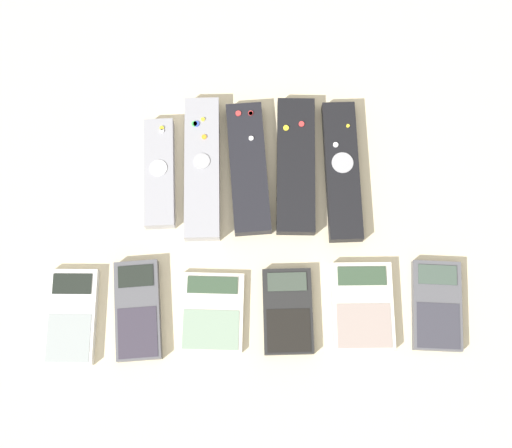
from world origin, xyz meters
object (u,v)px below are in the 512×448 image
Objects in this scene: calculator_3 at (291,311)px; remote_4 at (345,171)px; remote_0 at (163,173)px; calculator_0 at (75,316)px; remote_3 at (299,166)px; remote_1 at (205,168)px; calculator_1 at (141,310)px; remote_2 at (252,168)px; calculator_4 at (366,306)px; calculator_2 at (215,312)px; calculator_5 at (440,305)px.

remote_4 is at bearing 66.94° from calculator_3.
calculator_0 is at bearing -121.48° from remote_0.
remote_0 is 1.23× the size of calculator_0.
remote_1 is at bearing -177.26° from remote_3.
calculator_0 is at bearing -152.72° from remote_4.
remote_2 is at bearing 49.30° from calculator_1.
remote_2 reaches higher than remote_4.
remote_4 reaches higher than calculator_4.
calculator_1 reaches higher than calculator_4.
remote_0 is 0.27m from remote_4.
calculator_0 is at bearing -176.57° from calculator_2.
remote_0 is 1.34× the size of calculator_4.
calculator_3 is (0.31, 0.00, 0.00)m from calculator_0.
remote_1 is 0.07m from remote_2.
remote_0 is at bearing 61.32° from calculator_0.
remote_3 is (0.14, 0.00, -0.00)m from remote_1.
calculator_3 is (0.11, -0.00, 0.00)m from calculator_2.
calculator_0 is (-0.39, -0.21, -0.00)m from remote_4.
remote_1 reaches higher than calculator_5.
remote_0 is at bearing 156.46° from calculator_5.
calculator_4 is at bearing -85.22° from remote_4.
calculator_4 is at bearing -176.90° from calculator_5.
calculator_5 is at bearing -3.39° from calculator_1.
calculator_3 is at bearing -176.59° from calculator_4.
remote_0 is 0.20m from remote_3.
remote_4 is 1.86× the size of calculator_2.
calculator_1 reaches higher than calculator_5.
remote_0 is 1.16× the size of calculator_1.
remote_0 reaches higher than remote_4.
remote_1 is 1.07× the size of remote_2.
calculator_4 is (0.16, -0.21, -0.00)m from remote_2.
remote_4 reaches higher than calculator_1.
remote_1 reaches higher than calculator_4.
calculator_1 is 1.10× the size of calculator_5.
remote_3 is at bearing 171.24° from remote_4.
remote_4 is (0.27, -0.00, -0.00)m from remote_0.
remote_0 is 0.13m from remote_2.
remote_1 is at bearing 4.72° from remote_0.
calculator_0 is at bearing -130.59° from remote_1.
remote_4 is (0.07, -0.01, -0.00)m from remote_3.
remote_2 is 1.55× the size of calculator_5.
calculator_4 is (0.11, 0.01, 0.00)m from calculator_3.
calculator_3 is at bearing -49.78° from remote_0.
calculator_2 is at bearing 2.39° from calculator_0.
remote_4 is 0.36m from calculator_1.
remote_2 reaches higher than remote_3.
remote_2 is at bearing 103.49° from calculator_3.
remote_2 is 0.97× the size of remote_3.
remote_4 is at bearing 49.06° from calculator_2.
calculator_4 is (0.02, -0.20, -0.00)m from remote_4.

